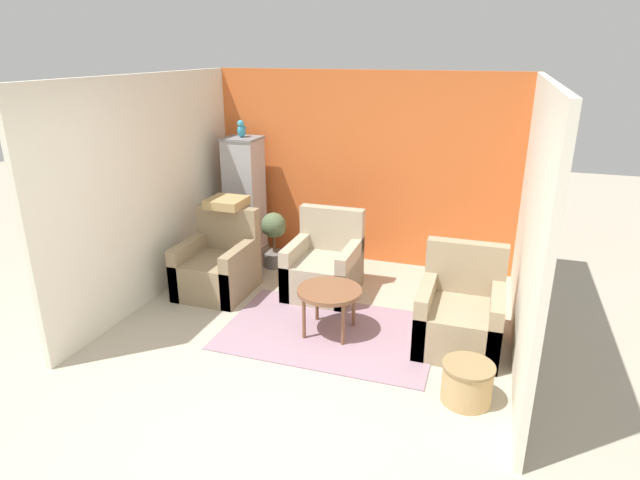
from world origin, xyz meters
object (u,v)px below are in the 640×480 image
at_px(coffee_table, 329,294).
at_px(wicker_basket, 467,382).
at_px(parrot, 242,129).
at_px(armchair_left, 218,267).
at_px(birdcage, 245,199).
at_px(armchair_middle, 324,268).
at_px(potted_plant, 274,235).
at_px(armchair_right, 460,316).

bearing_deg(coffee_table, wicker_basket, -27.05).
bearing_deg(parrot, armchair_left, -80.56).
bearing_deg(wicker_basket, coffee_table, 152.95).
xyz_separation_m(armchair_left, birdcage, (-0.19, 1.13, 0.49)).
bearing_deg(wicker_basket, parrot, 142.36).
height_order(armchair_left, parrot, parrot).
distance_m(armchair_middle, potted_plant, 1.02).
distance_m(parrot, wicker_basket, 4.12).
bearing_deg(potted_plant, armchair_middle, -33.03).
bearing_deg(armchair_right, parrot, 152.95).
height_order(birdcage, potted_plant, birdcage).
height_order(coffee_table, armchair_right, armchair_right).
bearing_deg(wicker_basket, armchair_right, 98.95).
bearing_deg(armchair_left, armchair_middle, 16.93).
relative_size(birdcage, wicker_basket, 3.87).
bearing_deg(coffee_table, birdcage, 135.58).
xyz_separation_m(parrot, potted_plant, (0.49, -0.23, -1.27)).
bearing_deg(potted_plant, birdcage, 155.47).
height_order(armchair_left, armchair_middle, same).
height_order(armchair_right, armchair_middle, same).
xyz_separation_m(coffee_table, parrot, (-1.68, 1.65, 1.27)).
bearing_deg(birdcage, wicker_basket, -37.62).
xyz_separation_m(armchair_middle, parrot, (-1.34, 0.78, 1.39)).
bearing_deg(birdcage, armchair_middle, -30.08).
bearing_deg(coffee_table, armchair_right, 7.89).
xyz_separation_m(coffee_table, armchair_left, (-1.49, 0.52, -0.13)).
bearing_deg(armchair_right, potted_plant, 152.49).
distance_m(coffee_table, potted_plant, 1.85).
xyz_separation_m(armchair_left, potted_plant, (0.30, 0.91, 0.13)).
bearing_deg(potted_plant, armchair_left, -108.54).
relative_size(coffee_table, birdcage, 0.39).
bearing_deg(armchair_left, birdcage, 99.45).
bearing_deg(armchair_right, coffee_table, -172.11).
distance_m(armchair_left, armchair_middle, 1.21).
bearing_deg(armchair_right, birdcage, 152.98).
height_order(coffee_table, potted_plant, potted_plant).
bearing_deg(coffee_table, potted_plant, 129.89).
bearing_deg(armchair_middle, armchair_left, -163.07).
bearing_deg(wicker_basket, birdcage, 142.38).
height_order(armchair_middle, parrot, parrot).
bearing_deg(parrot, armchair_right, -27.05).
distance_m(armchair_left, potted_plant, 0.96).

